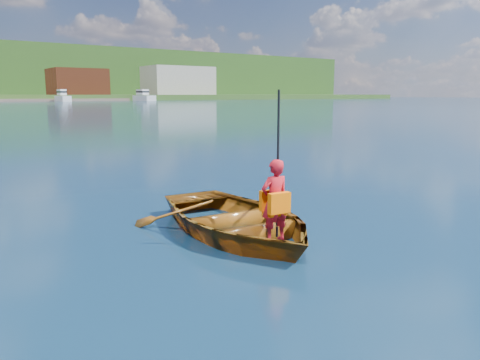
{
  "coord_description": "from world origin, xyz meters",
  "views": [
    {
      "loc": [
        -4.9,
        -6.28,
        2.24
      ],
      "look_at": [
        -0.65,
        -0.22,
        0.88
      ],
      "focal_mm": 35.0,
      "sensor_mm": 36.0,
      "label": 1
    }
  ],
  "objects": [
    {
      "name": "child_paddler",
      "position": [
        -0.67,
        -1.13,
        0.71
      ],
      "size": [
        0.47,
        0.36,
        2.21
      ],
      "color": "red",
      "rests_on": "ground"
    },
    {
      "name": "rowboat",
      "position": [
        -0.73,
        -0.22,
        0.24
      ],
      "size": [
        3.02,
        3.99,
        0.78
      ],
      "color": "#6C2A0B",
      "rests_on": "ground"
    },
    {
      "name": "ground",
      "position": [
        0.0,
        0.0,
        0.0
      ],
      "size": [
        600.0,
        600.0,
        0.0
      ],
      "color": "#102149",
      "rests_on": "ground"
    }
  ]
}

